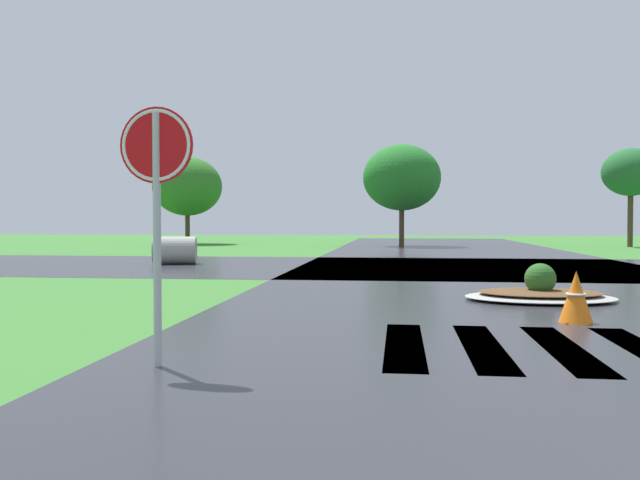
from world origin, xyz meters
TOP-DOWN VIEW (x-y plane):
  - asphalt_roadway at (0.00, 10.00)m, footprint 10.87×80.00m
  - asphalt_cross_road at (0.00, 18.74)m, footprint 90.00×9.78m
  - crosswalk_stripes at (0.00, 5.78)m, footprint 4.95×3.01m
  - stop_sign at (-4.72, 4.33)m, footprint 0.76×0.08m
  - median_island at (0.23, 10.38)m, footprint 2.69×1.85m
  - drainage_pipe_stack at (-9.65, 19.12)m, footprint 1.54×1.18m
  - traffic_cone at (0.20, 7.77)m, footprint 0.48×0.48m
  - background_treeline at (2.79, 36.01)m, footprint 42.80×6.11m

SIDE VIEW (x-z plane):
  - asphalt_roadway at x=0.00m, z-range 0.00..0.01m
  - asphalt_cross_road at x=0.00m, z-range 0.00..0.01m
  - crosswalk_stripes at x=0.00m, z-range 0.00..0.01m
  - median_island at x=0.23m, z-range -0.20..0.48m
  - traffic_cone at x=0.20m, z-range -0.01..0.73m
  - drainage_pipe_stack at x=-9.65m, z-range 0.00..0.91m
  - stop_sign at x=-4.72m, z-range 0.63..3.23m
  - background_treeline at x=2.79m, z-range 0.81..6.90m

